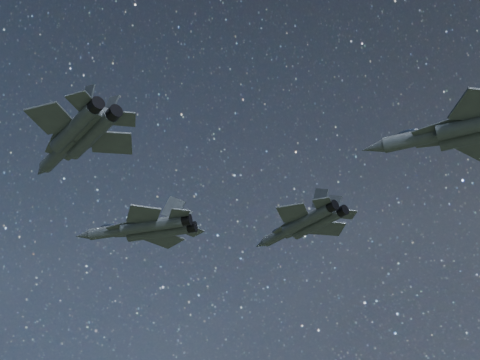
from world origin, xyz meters
The scene contains 4 objects.
jet_lead centered at (-10.79, 0.68, 156.92)m, with size 15.73×10.59×3.97m.
jet_left centered at (3.35, 13.48, 159.13)m, with size 15.43×10.44×3.88m.
jet_right centered at (-5.08, -16.10, 157.66)m, with size 15.92×10.67×4.03m.
jet_slot centered at (26.15, 3.65, 157.92)m, with size 17.81×12.26×4.47m.
Camera 1 is at (36.00, -50.38, 120.23)m, focal length 50.00 mm.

